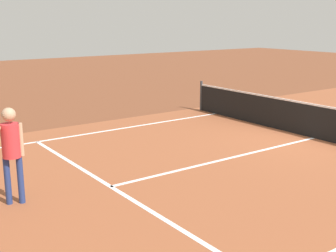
% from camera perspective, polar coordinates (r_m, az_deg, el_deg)
% --- Properties ---
extents(ground_plane, '(60.00, 60.00, 0.00)m').
position_cam_1_polar(ground_plane, '(13.11, 18.05, -1.47)').
color(ground_plane, brown).
extents(court_surface_inbounds, '(10.62, 24.40, 0.00)m').
position_cam_1_polar(court_surface_inbounds, '(13.11, 18.05, -1.47)').
color(court_surface_inbounds, '#9E5433').
rests_on(court_surface_inbounds, ground_plane).
extents(line_sideline_left, '(0.10, 11.89, 0.01)m').
position_cam_1_polar(line_sideline_left, '(12.73, -14.41, -1.64)').
color(line_sideline_left, white).
rests_on(line_sideline_left, ground_plane).
extents(line_service_near, '(8.22, 0.10, 0.01)m').
position_cam_1_polar(line_service_near, '(8.97, -7.33, -7.66)').
color(line_service_near, white).
rests_on(line_service_near, ground_plane).
extents(line_center_service, '(0.10, 6.40, 0.01)m').
position_cam_1_polar(line_center_service, '(10.77, 7.83, -4.07)').
color(line_center_service, white).
rests_on(line_center_service, ground_plane).
extents(net, '(9.86, 0.09, 1.07)m').
position_cam_1_polar(net, '(13.00, 18.20, 0.63)').
color(net, '#33383D').
rests_on(net, ground_plane).
extents(player_near, '(1.10, 0.83, 1.75)m').
position_cam_1_polar(player_near, '(8.22, -19.41, -2.29)').
color(player_near, navy).
rests_on(player_near, ground_plane).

